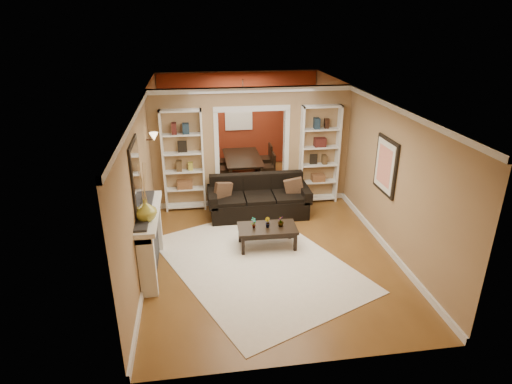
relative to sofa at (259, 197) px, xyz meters
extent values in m
plane|color=brown|center=(-0.05, -0.45, -0.43)|extent=(8.00, 8.00, 0.00)
plane|color=white|center=(-0.05, -0.45, 2.27)|extent=(8.00, 8.00, 0.00)
plane|color=#A17E55|center=(-0.05, 3.55, 0.92)|extent=(8.00, 0.00, 8.00)
plane|color=#A17E55|center=(-0.05, -4.45, 0.92)|extent=(8.00, 0.00, 8.00)
plane|color=#A17E55|center=(-2.30, -0.45, 0.92)|extent=(0.00, 8.00, 8.00)
plane|color=#A17E55|center=(2.20, -0.45, 0.92)|extent=(0.00, 8.00, 8.00)
cube|color=#A17E55|center=(-0.05, 0.75, 0.92)|extent=(4.50, 0.15, 2.70)
cube|color=maroon|center=(-0.05, 3.52, 0.89)|extent=(4.44, 0.04, 2.64)
cube|color=#8CA5CC|center=(-0.05, 3.48, 1.12)|extent=(0.78, 0.03, 0.98)
cube|color=white|center=(-0.34, -1.99, -0.43)|extent=(3.98, 4.54, 0.01)
cube|color=black|center=(0.00, 0.00, 0.00)|extent=(2.21, 0.95, 0.86)
cube|color=brown|center=(-0.78, -0.02, 0.19)|extent=(0.40, 0.28, 0.39)
cube|color=brown|center=(0.78, -0.02, 0.19)|extent=(0.41, 0.16, 0.40)
cube|color=black|center=(-0.05, -1.42, -0.22)|extent=(1.13, 0.63, 0.42)
imported|color=#336626|center=(-0.31, -1.42, 0.10)|extent=(0.14, 0.13, 0.22)
imported|color=#336626|center=(-0.05, -1.42, 0.09)|extent=(0.13, 0.13, 0.19)
imported|color=#336626|center=(0.21, -1.42, 0.09)|extent=(0.16, 0.16, 0.20)
cube|color=white|center=(-1.60, 0.58, 0.72)|extent=(0.90, 0.30, 2.30)
cube|color=white|center=(1.50, 0.58, 0.72)|extent=(0.90, 0.30, 2.30)
cube|color=white|center=(-2.14, -1.95, 0.15)|extent=(0.32, 1.70, 1.16)
imported|color=#9F9933|center=(-2.14, -2.31, 0.91)|extent=(0.41, 0.41, 0.36)
cube|color=silver|center=(-2.28, -1.95, 1.37)|extent=(0.03, 0.95, 1.10)
cube|color=#FFE0A5|center=(-2.20, 0.10, 1.40)|extent=(0.18, 0.18, 0.22)
cube|color=black|center=(2.16, -1.45, 1.12)|extent=(0.04, 0.85, 1.05)
imported|color=black|center=(-0.05, 2.35, -0.13)|extent=(1.73, 0.97, 0.61)
cube|color=black|center=(-0.60, 2.05, -0.04)|extent=(0.45, 0.45, 0.79)
cube|color=black|center=(0.50, 2.05, -0.04)|extent=(0.41, 0.41, 0.79)
cube|color=black|center=(-0.60, 2.65, -0.03)|extent=(0.50, 0.50, 0.81)
cube|color=black|center=(0.50, 2.65, 0.00)|extent=(0.54, 0.54, 0.86)
cube|color=#362118|center=(-0.05, 2.25, 1.59)|extent=(0.50, 0.50, 0.30)
camera|label=1|loc=(-1.31, -8.53, 3.73)|focal=30.00mm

